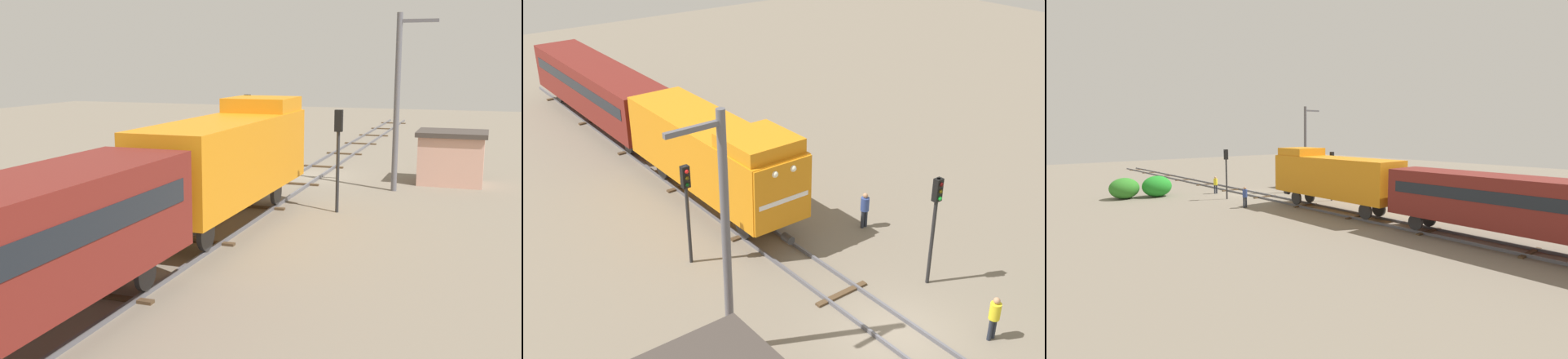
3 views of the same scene
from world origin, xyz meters
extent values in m
plane|color=#756B5B|center=(0.00, 0.00, 0.00)|extent=(104.46, 104.46, 0.00)
cube|color=#595960|center=(-0.72, 0.00, 0.08)|extent=(0.10, 69.64, 0.16)
cube|color=#595960|center=(0.72, 0.00, 0.08)|extent=(0.10, 69.64, 0.16)
cube|color=#4C3823|center=(0.00, -31.92, 0.04)|extent=(2.40, 0.24, 0.09)
cube|color=#4C3823|center=(0.00, -26.12, 0.04)|extent=(2.40, 0.24, 0.09)
cube|color=#4C3823|center=(0.00, -20.31, 0.04)|extent=(2.40, 0.24, 0.09)
cube|color=#4C3823|center=(0.00, -14.51, 0.04)|extent=(2.40, 0.24, 0.09)
cube|color=#4C3823|center=(0.00, -8.71, 0.04)|extent=(2.40, 0.24, 0.09)
cube|color=#4C3823|center=(0.00, -2.90, 0.04)|extent=(2.40, 0.24, 0.09)
cube|color=#4C3823|center=(0.00, 2.90, 0.04)|extent=(2.40, 0.24, 0.09)
cube|color=#4C3823|center=(0.00, 8.71, 0.04)|extent=(2.40, 0.24, 0.09)
cube|color=#4C3823|center=(0.00, 14.51, 0.04)|extent=(2.40, 0.24, 0.09)
cube|color=#4C3823|center=(0.00, 20.31, 0.04)|extent=(2.40, 0.24, 0.09)
cube|color=orange|center=(0.00, 12.12, 2.71)|extent=(2.90, 11.00, 2.90)
cube|color=orange|center=(0.00, 8.22, 4.46)|extent=(2.75, 2.80, 0.60)
cube|color=orange|center=(0.00, 6.57, 2.71)|extent=(2.84, 0.10, 2.84)
cube|color=white|center=(0.00, 6.53, 2.51)|extent=(2.46, 0.06, 0.20)
sphere|color=white|center=(-0.45, 6.52, 3.81)|extent=(0.28, 0.28, 0.28)
sphere|color=white|center=(0.45, 6.52, 3.81)|extent=(0.28, 0.28, 0.28)
cylinder|color=#262628|center=(0.00, 6.27, 0.86)|extent=(0.36, 0.50, 0.36)
cylinder|color=#262628|center=(-0.72, 8.42, 0.71)|extent=(0.18, 1.10, 1.10)
cylinder|color=#262628|center=(0.72, 8.42, 0.71)|extent=(0.18, 1.10, 1.10)
cylinder|color=#262628|center=(-0.72, 15.82, 0.71)|extent=(0.18, 1.10, 1.10)
cylinder|color=#262628|center=(0.72, 15.82, 0.71)|extent=(0.18, 1.10, 1.10)
cylinder|color=#262628|center=(-0.72, 19.82, 0.64)|extent=(0.16, 0.96, 0.96)
cylinder|color=#262628|center=(0.72, 19.82, 0.64)|extent=(0.16, 0.96, 0.96)
cylinder|color=#262628|center=(3.20, 1.50, 2.25)|extent=(0.14, 0.14, 4.49)
cube|color=black|center=(3.20, 1.50, 4.04)|extent=(0.32, 0.24, 0.90)
sphere|color=#390606|center=(3.20, 1.36, 4.31)|extent=(0.16, 0.16, 0.16)
sphere|color=#3C3306|center=(3.20, 1.36, 4.03)|extent=(0.16, 0.16, 0.16)
sphere|color=green|center=(3.20, 1.36, 3.75)|extent=(0.16, 0.16, 0.16)
cylinder|color=#262628|center=(-3.40, 8.33, 2.16)|extent=(0.14, 0.14, 4.32)
cube|color=black|center=(-3.40, 8.33, 3.87)|extent=(0.32, 0.24, 0.90)
sphere|color=red|center=(-3.40, 8.19, 4.14)|extent=(0.16, 0.16, 0.16)
sphere|color=#3C3306|center=(-3.40, 8.19, 3.86)|extent=(0.16, 0.16, 0.16)
sphere|color=black|center=(-3.40, 8.19, 3.58)|extent=(0.16, 0.16, 0.16)
cylinder|color=#262B38|center=(2.30, -2.08, 0.42)|extent=(0.15, 0.15, 0.85)
cylinder|color=#262B38|center=(2.50, -2.08, 0.42)|extent=(0.15, 0.15, 0.85)
cylinder|color=yellow|center=(2.40, -2.08, 1.16)|extent=(0.38, 0.38, 0.62)
sphere|color=tan|center=(2.40, -2.08, 1.58)|extent=(0.23, 0.23, 0.23)
cylinder|color=#262B38|center=(4.10, 6.14, 0.42)|extent=(0.15, 0.15, 0.85)
cylinder|color=#262B38|center=(4.30, 6.14, 0.42)|extent=(0.15, 0.15, 0.85)
cylinder|color=#33478C|center=(4.20, 6.14, 1.16)|extent=(0.38, 0.38, 0.62)
sphere|color=tan|center=(4.20, 6.14, 1.58)|extent=(0.23, 0.23, 0.23)
cylinder|color=#595960|center=(-5.00, 2.88, 4.27)|extent=(0.28, 0.28, 8.54)
cube|color=#595960|center=(-5.90, 2.88, 8.14)|extent=(1.80, 0.16, 0.16)
cube|color=#D19E8C|center=(-7.50, -0.05, 1.25)|extent=(3.20, 2.60, 2.50)
cube|color=#3F3833|center=(-7.50, -0.05, 2.62)|extent=(3.50, 2.90, 0.24)
cube|color=#2D2319|center=(-7.50, -1.37, 0.95)|extent=(0.80, 0.06, 1.90)
ellipsoid|color=#2F7C26|center=(10.17, -4.73, 0.95)|extent=(2.62, 2.15, 1.91)
ellipsoid|color=#218826|center=(7.46, -3.99, 0.98)|extent=(2.71, 2.21, 1.97)
camera|label=1|loc=(-9.34, 34.77, 6.34)|focal=45.00mm
camera|label=2|loc=(-14.02, -11.98, 14.73)|focal=45.00mm
camera|label=3|loc=(21.53, 33.78, 6.17)|focal=28.00mm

